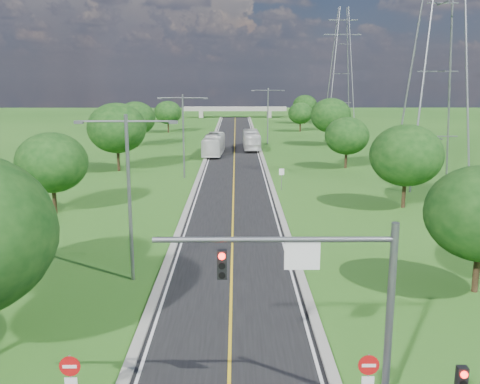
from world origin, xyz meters
name	(u,v)px	position (x,y,z in m)	size (l,w,h in m)	color
ground	(234,159)	(0.00, 60.00, 0.00)	(260.00, 260.00, 0.00)	#245618
road	(234,153)	(0.00, 66.00, 0.03)	(8.00, 150.00, 0.06)	black
curb_left	(208,153)	(-4.25, 66.00, 0.11)	(0.50, 150.00, 0.22)	gray
curb_right	(261,153)	(4.25, 66.00, 0.11)	(0.50, 150.00, 0.22)	gray
signal_mast	(332,285)	(3.68, -1.00, 4.91)	(8.54, 0.33, 7.20)	slate
do_not_enter_left	(70,374)	(-5.60, -1.52, 1.77)	(0.76, 0.11, 2.50)	slate
do_not_enter_right	(368,373)	(5.00, -1.52, 1.77)	(0.76, 0.11, 2.50)	slate
speed_limit_sign	(282,175)	(5.20, 37.98, 1.60)	(0.55, 0.09, 2.40)	slate
overpass	(235,109)	(0.00, 140.00, 2.41)	(30.00, 3.00, 3.20)	gray
streetlight_near_left	(129,184)	(-6.00, 12.00, 5.94)	(5.90, 0.25, 10.00)	slate
streetlight_mid_left	(183,129)	(-6.00, 45.00, 5.94)	(5.90, 0.25, 10.00)	slate
streetlight_far_right	(268,111)	(6.00, 78.00, 5.94)	(5.90, 0.25, 10.00)	slate
power_tower_near	(439,58)	(22.00, 40.00, 14.01)	(9.00, 6.40, 28.00)	slate
power_tower_far	(341,68)	(26.00, 115.00, 14.01)	(9.00, 6.40, 28.00)	slate
tree_lb	(52,163)	(-16.00, 28.00, 4.64)	(6.30, 6.30, 7.33)	black
tree_lc	(117,128)	(-15.00, 50.00, 5.58)	(7.56, 7.56, 8.79)	black
tree_ld	(136,118)	(-17.00, 74.00, 4.95)	(6.72, 6.72, 7.82)	black
tree_le	(168,113)	(-14.50, 98.00, 4.33)	(5.88, 5.88, 6.84)	black
tree_rb	(406,155)	(16.00, 30.00, 4.95)	(6.72, 6.72, 7.82)	black
tree_rc	(347,136)	(15.00, 52.00, 4.33)	(5.88, 5.88, 6.84)	black
tree_rd	(331,116)	(17.00, 76.00, 5.27)	(7.14, 7.14, 8.30)	black
tree_re	(300,113)	(14.50, 100.00, 4.02)	(5.46, 5.46, 6.35)	black
tree_rf	(305,105)	(18.00, 120.00, 4.64)	(6.30, 6.30, 7.33)	black
bus_outbound	(252,140)	(2.87, 70.59, 1.60)	(2.59, 11.06, 3.08)	silver
bus_inbound	(214,144)	(-3.20, 64.25, 1.65)	(2.67, 11.40, 3.18)	white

